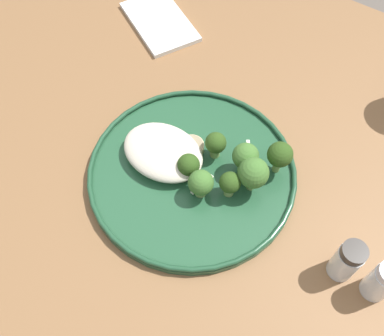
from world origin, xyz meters
TOP-DOWN VIEW (x-y plane):
  - ground at (0.00, 0.00)m, footprint 6.00×6.00m
  - wooden_dining_table at (0.00, 0.00)m, footprint 1.40×1.00m
  - dinner_plate at (0.04, -0.02)m, footprint 0.29×0.29m
  - noodle_bed at (0.09, -0.02)m, footprint 0.12×0.09m
  - seared_scallop_left_edge at (0.10, 0.00)m, footprint 0.03×0.03m
  - seared_scallop_rear_pale at (0.07, -0.03)m, footprint 0.02×0.02m
  - seared_scallop_right_edge at (0.13, -0.01)m, footprint 0.03×0.03m
  - seared_scallop_tiny_bay at (0.10, -0.02)m, footprint 0.03×0.03m
  - seared_scallop_large_seared at (0.06, -0.05)m, footprint 0.04×0.04m
  - broccoli_floret_right_tilted at (-0.02, -0.02)m, footprint 0.03×0.03m
  - broccoli_floret_left_leaning at (0.04, -0.01)m, footprint 0.03×0.03m
  - broccoli_floret_tall_stalk at (0.01, 0.00)m, footprint 0.03×0.03m
  - broccoli_floret_center_pile at (-0.02, -0.06)m, footprint 0.04×0.04m
  - broccoli_floret_beside_noodles at (0.03, -0.06)m, footprint 0.03×0.03m
  - broccoli_floret_near_rim at (-0.05, -0.09)m, footprint 0.03×0.03m
  - broccoli_floret_small_sprig at (-0.04, -0.04)m, footprint 0.04×0.04m
  - onion_sliver_curled_piece at (0.02, -0.01)m, footprint 0.01×0.04m
  - onion_sliver_long_sliver at (-0.01, -0.09)m, footprint 0.03×0.04m
  - folded_napkin at (0.26, -0.25)m, footprint 0.17×0.15m
  - salt_shaker at (-0.23, -0.01)m, footprint 0.03×0.03m
  - pepper_shaker at (-0.19, -0.01)m, footprint 0.03×0.03m

SIDE VIEW (x-z plane):
  - ground at x=0.00m, z-range 0.00..0.00m
  - wooden_dining_table at x=0.00m, z-range 0.29..1.03m
  - folded_napkin at x=0.26m, z-range 0.74..0.75m
  - dinner_plate at x=0.04m, z-range 0.74..0.76m
  - onion_sliver_curled_piece at x=0.02m, z-range 0.75..0.76m
  - onion_sliver_long_sliver at x=-0.01m, z-range 0.75..0.76m
  - seared_scallop_right_edge at x=0.13m, z-range 0.75..0.77m
  - seared_scallop_rear_pale at x=0.07m, z-range 0.75..0.77m
  - seared_scallop_large_seared at x=0.06m, z-range 0.75..0.77m
  - seared_scallop_tiny_bay at x=0.10m, z-range 0.75..0.77m
  - seared_scallop_left_edge at x=0.10m, z-range 0.75..0.77m
  - noodle_bed at x=0.09m, z-range 0.75..0.78m
  - salt_shaker at x=-0.23m, z-range 0.74..0.81m
  - pepper_shaker at x=-0.19m, z-range 0.74..0.81m
  - broccoli_floret_left_leaning at x=0.04m, z-range 0.75..0.80m
  - broccoli_floret_tall_stalk at x=0.01m, z-range 0.75..0.80m
  - broccoli_floret_right_tilted at x=-0.02m, z-range 0.75..0.80m
  - broccoli_floret_beside_noodles at x=0.03m, z-range 0.76..0.80m
  - broccoli_floret_center_pile at x=-0.02m, z-range 0.76..0.81m
  - broccoli_floret_near_rim at x=-0.05m, z-range 0.76..0.81m
  - broccoli_floret_small_sprig at x=-0.04m, z-range 0.76..0.82m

